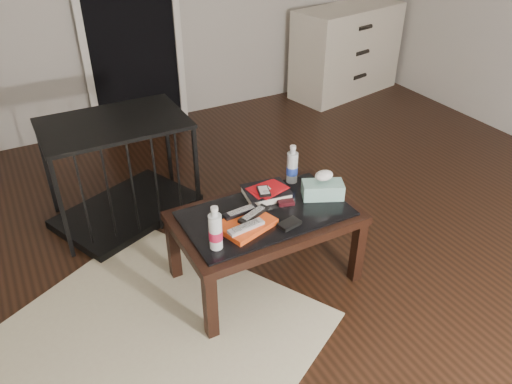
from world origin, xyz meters
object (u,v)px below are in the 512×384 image
pet_crate (123,187)px  textbook (266,192)px  dresser (346,51)px  water_bottle_left (215,228)px  tissue_box (323,190)px  water_bottle_right (292,164)px  coffee_table (266,222)px

pet_crate → textbook: (0.62, -0.87, 0.25)m
pet_crate → textbook: size_ratio=4.25×
dresser → water_bottle_left: size_ratio=5.36×
tissue_box → dresser: bearing=75.1°
pet_crate → water_bottle_left: bearing=-104.4°
textbook → water_bottle_right: size_ratio=1.05×
pet_crate → tissue_box: bearing=-71.8°
pet_crate → water_bottle_right: pet_crate is taller
textbook → water_bottle_left: size_ratio=1.05×
dresser → tissue_box: dresser is taller
pet_crate → water_bottle_left: pet_crate is taller
tissue_box → coffee_table: bearing=-157.0°
water_bottle_left → water_bottle_right: (0.66, 0.36, 0.00)m
coffee_table → water_bottle_left: size_ratio=4.20×
dresser → pet_crate: size_ratio=1.20×
tissue_box → water_bottle_left: bearing=-144.9°
coffee_table → water_bottle_left: 0.43m
textbook → tissue_box: size_ratio=1.09×
coffee_table → dresser: 3.14m
water_bottle_right → dresser: bearing=46.1°
water_bottle_left → tissue_box: (0.73, 0.13, -0.07)m
water_bottle_left → pet_crate: bearing=98.5°
water_bottle_right → tissue_box: bearing=-73.9°
water_bottle_left → textbook: bearing=33.0°
textbook → water_bottle_right: bearing=25.3°
pet_crate → tissue_box: (0.90, -1.03, 0.28)m
pet_crate → tissue_box: 1.40m
pet_crate → textbook: pet_crate is taller
dresser → pet_crate: dresser is taller
coffee_table → textbook: bearing=59.6°
coffee_table → textbook: size_ratio=4.00×
water_bottle_left → water_bottle_right: 0.75m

